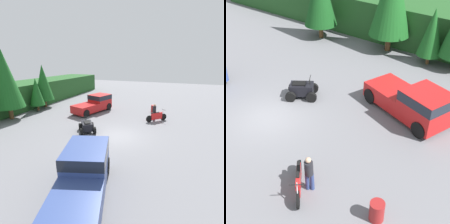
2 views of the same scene
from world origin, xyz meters
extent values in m
plane|color=slate|center=(0.00, 0.00, 0.00)|extent=(80.00, 80.00, 0.00)
cylinder|color=brown|center=(0.19, 12.34, 0.66)|extent=(0.44, 0.44, 1.31)
cone|color=#19561E|center=(0.19, 12.34, 4.30)|extent=(3.21, 3.21, 5.98)
cylinder|color=brown|center=(3.82, 12.01, 0.37)|extent=(0.25, 0.25, 0.74)
cone|color=#19561E|center=(3.82, 12.01, 2.42)|extent=(1.80, 1.80, 3.36)
cylinder|color=brown|center=(5.63, 12.43, 0.51)|extent=(0.34, 0.34, 1.02)
cone|color=#19561E|center=(5.63, 12.43, 3.34)|extent=(2.49, 2.49, 4.64)
cube|color=red|center=(7.05, 4.86, 1.12)|extent=(2.83, 2.69, 1.75)
cube|color=#1E232D|center=(7.05, 4.86, 1.70)|extent=(2.86, 2.71, 0.56)
cube|color=red|center=(4.60, 5.63, 0.70)|extent=(3.32, 2.84, 0.91)
cylinder|color=black|center=(7.88, 5.61, 0.45)|extent=(0.95, 0.54, 0.90)
cylinder|color=black|center=(7.30, 3.77, 0.45)|extent=(0.95, 0.54, 0.90)
cylinder|color=black|center=(4.10, 6.79, 0.45)|extent=(0.95, 0.54, 0.90)
cylinder|color=black|center=(3.52, 4.96, 0.45)|extent=(0.95, 0.54, 0.90)
cube|color=#334784|center=(-5.95, -0.40, 1.12)|extent=(3.17, 2.80, 1.75)
cube|color=#1E232D|center=(-5.95, -0.40, 1.70)|extent=(3.19, 2.83, 0.56)
cube|color=#334784|center=(-8.76, -1.30, 0.70)|extent=(3.73, 2.98, 0.91)
cylinder|color=black|center=(-5.54, 0.74, 0.45)|extent=(0.95, 0.54, 0.90)
cylinder|color=black|center=(-4.95, -1.09, 0.45)|extent=(0.95, 0.54, 0.90)
cylinder|color=black|center=(5.65, -3.21, 0.36)|extent=(0.56, 0.60, 0.72)
cylinder|color=black|center=(4.46, -1.92, 0.36)|extent=(0.56, 0.60, 0.72)
cube|color=red|center=(5.05, -2.57, 0.57)|extent=(1.01, 1.08, 0.70)
cylinder|color=#B7B7BC|center=(5.61, -3.18, 0.76)|extent=(0.24, 0.25, 0.79)
cylinder|color=black|center=(5.61, -3.18, 1.17)|extent=(0.47, 0.43, 0.04)
cube|color=black|center=(4.90, -2.40, 0.95)|extent=(0.75, 0.81, 0.06)
cylinder|color=black|center=(0.10, 3.67, 0.31)|extent=(0.63, 0.55, 0.62)
cylinder|color=black|center=(0.76, 2.78, 0.31)|extent=(0.63, 0.55, 0.62)
cylinder|color=black|center=(-0.91, 2.91, 0.31)|extent=(0.63, 0.55, 0.62)
cylinder|color=black|center=(-0.25, 2.02, 0.31)|extent=(0.63, 0.55, 0.62)
cube|color=black|center=(-0.07, 2.85, 0.57)|extent=(1.62, 1.51, 0.67)
cylinder|color=black|center=(0.34, 3.15, 1.08)|extent=(0.07, 0.07, 0.35)
cylinder|color=black|center=(0.34, 3.15, 1.25)|extent=(0.65, 0.85, 0.04)
cube|color=black|center=(-0.19, 2.76, 0.94)|extent=(0.93, 0.87, 0.08)
cylinder|color=navy|center=(5.47, -2.21, 0.43)|extent=(0.25, 0.25, 0.86)
cylinder|color=navy|center=(5.30, -2.32, 0.43)|extent=(0.25, 0.25, 0.86)
cylinder|color=#232328|center=(5.38, -2.26, 1.19)|extent=(0.50, 0.50, 0.65)
sphere|color=tan|center=(5.38, -2.26, 1.63)|extent=(0.33, 0.33, 0.23)
cylinder|color=maroon|center=(8.37, -1.77, 0.44)|extent=(0.58, 0.58, 0.88)
camera|label=1|loc=(-12.84, -4.43, 6.13)|focal=28.00mm
camera|label=2|loc=(11.99, -8.54, 10.13)|focal=50.00mm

